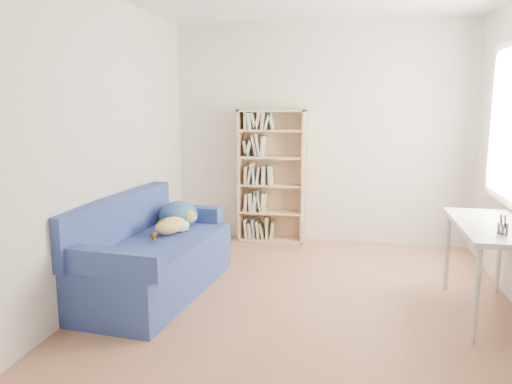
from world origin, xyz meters
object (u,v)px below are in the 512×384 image
sofa (152,255)px  pen_cup (503,227)px  desk (492,234)px  bookshelf (271,181)px

sofa → pen_cup: bearing=-0.7°
sofa → desk: (2.82, -0.02, 0.34)m
bookshelf → sofa: bearing=-113.3°
sofa → desk: bearing=5.4°
desk → pen_cup: size_ratio=8.06×
bookshelf → desk: (2.02, -1.87, -0.07)m
bookshelf → pen_cup: 2.95m
bookshelf → pen_cup: bearing=-47.2°
bookshelf → pen_cup: (2.01, -2.17, 0.07)m
sofa → bookshelf: 2.05m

